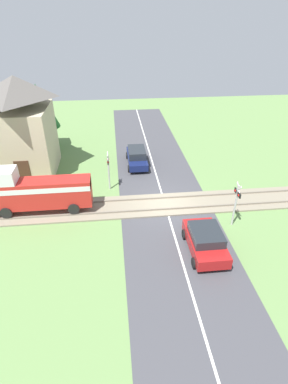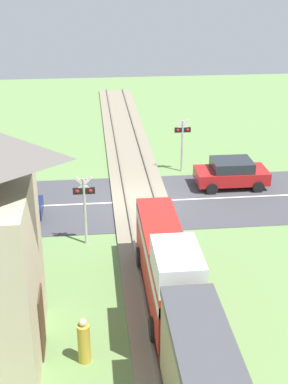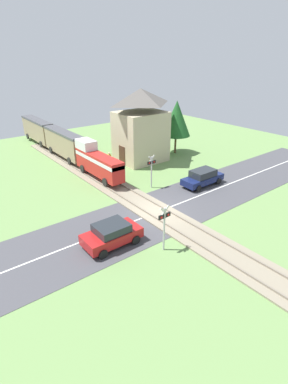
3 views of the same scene
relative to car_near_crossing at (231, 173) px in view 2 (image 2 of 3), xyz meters
name	(u,v)px [view 2 (image 2 of 3)]	position (x,y,z in m)	size (l,w,h in m)	color
ground_plane	(141,202)	(4.91, 1.44, -0.78)	(60.00, 60.00, 0.00)	#66894C
road_surface	(141,202)	(4.91, 1.44, -0.77)	(48.00, 6.40, 0.02)	#424247
track_bed	(141,201)	(4.91, 1.44, -0.71)	(2.80, 48.00, 0.24)	gray
car_near_crossing	(231,173)	(0.00, 0.00, 0.00)	(3.73, 2.01, 1.48)	#A81919
crossing_signal_west_approach	(182,138)	(2.21, -2.47, 1.19)	(0.90, 0.18, 3.06)	#B7B7B7
crossing_signal_east_approach	(84,201)	(7.61, 5.35, 1.19)	(0.90, 0.18, 3.06)	#B7B7B7
pedestrian_by_station	(84,342)	(7.70, 12.59, -0.08)	(0.38, 0.38, 1.53)	gold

